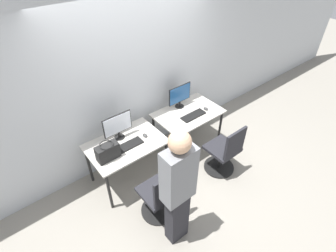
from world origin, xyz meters
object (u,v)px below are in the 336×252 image
office_chair_left (160,197)px  mouse_right (206,109)px  monitor_left (118,126)px  office_chair_right (224,153)px  handbag (108,152)px  keyboard_right (193,115)px  keyboard_left (128,146)px  person_left (178,188)px  mouse_left (145,135)px  monitor_right (180,95)px

office_chair_left → mouse_right: 1.66m
monitor_left → office_chair_right: bearing=-37.4°
mouse_right → handbag: bearing=179.7°
keyboard_right → handbag: size_ratio=1.41×
monitor_left → keyboard_left: size_ratio=1.02×
person_left → handbag: bearing=104.7°
person_left → mouse_left: bearing=73.2°
handbag → monitor_right: bearing=12.3°
mouse_left → person_left: bearing=-106.8°
office_chair_left → keyboard_right: (1.19, 0.68, 0.36)m
mouse_left → mouse_right: 1.16m
person_left → office_chair_right: bearing=17.0°
person_left → handbag: person_left is taller
keyboard_right → mouse_right: (0.28, 0.01, 0.01)m
handbag → keyboard_right: bearing=-0.6°
keyboard_left → monitor_right: 1.23m
keyboard_left → mouse_right: 1.46m
keyboard_left → office_chair_right: bearing=-29.9°
mouse_left → mouse_right: bearing=-3.6°
mouse_left → office_chair_right: bearing=-38.3°
mouse_left → office_chair_left: size_ratio=0.10×
monitor_right → keyboard_right: 0.40m
keyboard_right → mouse_right: size_ratio=4.71×
office_chair_left → person_left: (-0.03, -0.37, 0.58)m
mouse_left → office_chair_right: (0.93, -0.74, -0.37)m
keyboard_left → keyboard_right: 1.18m
monitor_left → handbag: size_ratio=1.45×
keyboard_left → monitor_right: bearing=13.8°
monitor_right → office_chair_right: size_ratio=0.49×
mouse_left → handbag: (-0.62, -0.06, 0.10)m
mouse_left → person_left: 1.20m
keyboard_left → office_chair_right: (1.23, -0.71, -0.36)m
mouse_right → office_chair_right: (-0.22, -0.66, -0.37)m
handbag → office_chair_left: bearing=-66.1°
mouse_left → handbag: 0.63m
person_left → mouse_right: 1.84m
keyboard_right → office_chair_right: bearing=-85.0°
keyboard_left → office_chair_right: 1.47m
monitor_left → mouse_right: bearing=-10.9°
person_left → handbag: 1.11m
office_chair_left → monitor_right: monitor_right is taller
monitor_right → keyboard_left: bearing=-166.2°
monitor_left → mouse_left: size_ratio=4.83×
person_left → office_chair_right: (1.27, 0.39, -0.58)m
mouse_left → office_chair_left: office_chair_left is taller
mouse_left → office_chair_right: 1.24m
monitor_left → mouse_right: size_ratio=4.83×
monitor_left → mouse_left: (0.30, -0.21, -0.20)m
office_chair_right → handbag: size_ratio=2.99×
monitor_right → office_chair_right: 1.15m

